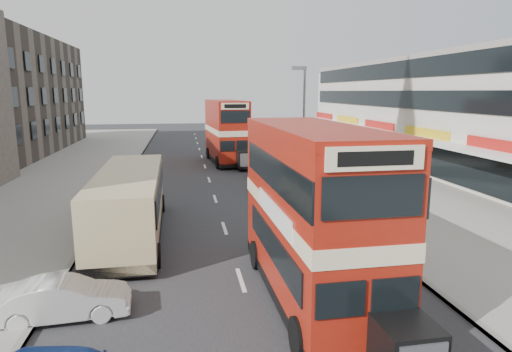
{
  "coord_description": "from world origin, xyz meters",
  "views": [
    {
      "loc": [
        -1.85,
        -12.34,
        6.44
      ],
      "look_at": [
        1.16,
        5.8,
        2.92
      ],
      "focal_mm": 31.17,
      "sensor_mm": 36.0,
      "label": 1
    }
  ],
  "objects_px": {
    "bus_main": "(313,213)",
    "coach": "(130,201)",
    "cyclist": "(269,173)",
    "street_lamp": "(303,115)",
    "pedestrian_near": "(346,175)",
    "pedestrian_far": "(294,148)",
    "bus_second": "(226,131)",
    "car_right_a": "(290,181)",
    "car_right_c": "(257,152)",
    "car_left_front": "(64,299)",
    "car_right_b": "(281,169)"
  },
  "relations": [
    {
      "from": "street_lamp",
      "to": "coach",
      "type": "distance_m",
      "value": 15.35
    },
    {
      "from": "coach",
      "to": "pedestrian_near",
      "type": "xyz_separation_m",
      "value": [
        12.83,
        7.15,
        -0.54
      ]
    },
    {
      "from": "pedestrian_far",
      "to": "coach",
      "type": "bearing_deg",
      "value": -143.85
    },
    {
      "from": "car_right_c",
      "to": "bus_main",
      "type": "bearing_deg",
      "value": -9.56
    },
    {
      "from": "car_left_front",
      "to": "car_right_a",
      "type": "distance_m",
      "value": 18.35
    },
    {
      "from": "car_right_c",
      "to": "pedestrian_far",
      "type": "distance_m",
      "value": 3.55
    },
    {
      "from": "coach",
      "to": "pedestrian_far",
      "type": "bearing_deg",
      "value": 57.91
    },
    {
      "from": "pedestrian_far",
      "to": "car_right_c",
      "type": "bearing_deg",
      "value": 143.83
    },
    {
      "from": "street_lamp",
      "to": "cyclist",
      "type": "relative_size",
      "value": 4.27
    },
    {
      "from": "street_lamp",
      "to": "bus_second",
      "type": "bearing_deg",
      "value": 113.87
    },
    {
      "from": "coach",
      "to": "car_left_front",
      "type": "xyz_separation_m",
      "value": [
        -1.07,
        -7.33,
        -1.03
      ]
    },
    {
      "from": "bus_second",
      "to": "cyclist",
      "type": "height_order",
      "value": "bus_second"
    },
    {
      "from": "bus_main",
      "to": "cyclist",
      "type": "bearing_deg",
      "value": -97.92
    },
    {
      "from": "coach",
      "to": "pedestrian_near",
      "type": "relative_size",
      "value": 5.59
    },
    {
      "from": "pedestrian_far",
      "to": "cyclist",
      "type": "distance_m",
      "value": 11.48
    },
    {
      "from": "pedestrian_far",
      "to": "cyclist",
      "type": "xyz_separation_m",
      "value": [
        -4.53,
        -10.54,
        -0.44
      ]
    },
    {
      "from": "pedestrian_far",
      "to": "bus_main",
      "type": "bearing_deg",
      "value": -125.9
    },
    {
      "from": "car_left_front",
      "to": "car_right_a",
      "type": "relative_size",
      "value": 0.76
    },
    {
      "from": "bus_main",
      "to": "coach",
      "type": "height_order",
      "value": "bus_main"
    },
    {
      "from": "street_lamp",
      "to": "car_right_b",
      "type": "bearing_deg",
      "value": 120.51
    },
    {
      "from": "street_lamp",
      "to": "cyclist",
      "type": "bearing_deg",
      "value": 167.22
    },
    {
      "from": "pedestrian_near",
      "to": "pedestrian_far",
      "type": "xyz_separation_m",
      "value": [
        0.15,
        14.38,
        -0.02
      ]
    },
    {
      "from": "bus_main",
      "to": "bus_second",
      "type": "height_order",
      "value": "bus_second"
    },
    {
      "from": "coach",
      "to": "cyclist",
      "type": "xyz_separation_m",
      "value": [
        8.45,
        10.99,
        -1.0
      ]
    },
    {
      "from": "pedestrian_far",
      "to": "street_lamp",
      "type": "bearing_deg",
      "value": -124.02
    },
    {
      "from": "car_left_front",
      "to": "pedestrian_near",
      "type": "height_order",
      "value": "pedestrian_near"
    },
    {
      "from": "car_right_a",
      "to": "cyclist",
      "type": "height_order",
      "value": "cyclist"
    },
    {
      "from": "car_right_c",
      "to": "pedestrian_far",
      "type": "relative_size",
      "value": 1.91
    },
    {
      "from": "car_right_c",
      "to": "pedestrian_near",
      "type": "relative_size",
      "value": 1.87
    },
    {
      "from": "street_lamp",
      "to": "pedestrian_far",
      "type": "bearing_deg",
      "value": 78.76
    },
    {
      "from": "pedestrian_near",
      "to": "street_lamp",
      "type": "bearing_deg",
      "value": -69.91
    },
    {
      "from": "car_right_a",
      "to": "coach",
      "type": "bearing_deg",
      "value": -47.77
    },
    {
      "from": "bus_second",
      "to": "car_right_c",
      "type": "distance_m",
      "value": 4.36
    },
    {
      "from": "cyclist",
      "to": "coach",
      "type": "bearing_deg",
      "value": -134.51
    },
    {
      "from": "pedestrian_far",
      "to": "pedestrian_near",
      "type": "bearing_deg",
      "value": -113.37
    },
    {
      "from": "street_lamp",
      "to": "car_left_front",
      "type": "bearing_deg",
      "value": -123.65
    },
    {
      "from": "street_lamp",
      "to": "car_right_c",
      "type": "relative_size",
      "value": 2.32
    },
    {
      "from": "car_right_c",
      "to": "pedestrian_far",
      "type": "xyz_separation_m",
      "value": [
        3.42,
        -0.82,
        0.47
      ]
    },
    {
      "from": "street_lamp",
      "to": "bus_second",
      "type": "distance_m",
      "value": 11.04
    },
    {
      "from": "cyclist",
      "to": "car_left_front",
      "type": "bearing_deg",
      "value": -124.42
    },
    {
      "from": "bus_main",
      "to": "street_lamp",
      "type": "bearing_deg",
      "value": -105.4
    },
    {
      "from": "car_right_a",
      "to": "car_left_front",
      "type": "bearing_deg",
      "value": -32.28
    },
    {
      "from": "car_left_front",
      "to": "car_right_c",
      "type": "distance_m",
      "value": 31.52
    },
    {
      "from": "bus_main",
      "to": "coach",
      "type": "relative_size",
      "value": 0.91
    },
    {
      "from": "pedestrian_far",
      "to": "car_left_front",
      "type": "bearing_deg",
      "value": -138.73
    },
    {
      "from": "bus_second",
      "to": "coach",
      "type": "xyz_separation_m",
      "value": [
        -6.37,
        -20.41,
        -1.24
      ]
    },
    {
      "from": "car_left_front",
      "to": "car_right_c",
      "type": "height_order",
      "value": "car_left_front"
    },
    {
      "from": "car_right_b",
      "to": "cyclist",
      "type": "xyz_separation_m",
      "value": [
        -1.2,
        -1.39,
        -0.04
      ]
    },
    {
      "from": "car_left_front",
      "to": "pedestrian_far",
      "type": "height_order",
      "value": "pedestrian_far"
    },
    {
      "from": "car_right_a",
      "to": "pedestrian_near",
      "type": "relative_size",
      "value": 2.55
    }
  ]
}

